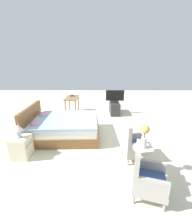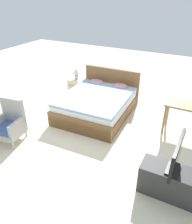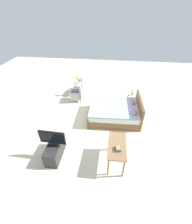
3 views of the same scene
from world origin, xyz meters
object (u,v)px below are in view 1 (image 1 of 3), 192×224
(armchair_by_window_left, at_px, (146,177))
(vanity_desk, at_px, (72,100))
(table_lamp, at_px, (18,129))
(armchair_by_window_right, at_px, (132,145))
(book_stack, at_px, (72,96))
(nightstand, at_px, (21,147))
(tv_flatscreen, at_px, (115,96))
(side_table, at_px, (142,158))
(flower_vase, at_px, (145,134))
(bed, at_px, (63,127))
(tv_stand, at_px, (114,108))

(armchair_by_window_left, height_order, vanity_desk, armchair_by_window_left)
(table_lamp, bearing_deg, vanity_desk, -11.77)
(armchair_by_window_right, relative_size, book_stack, 4.33)
(nightstand, bearing_deg, table_lamp, 90.00)
(tv_flatscreen, bearing_deg, table_lamp, 142.14)
(side_table, bearing_deg, flower_vase, -90.00)
(bed, bearing_deg, armchair_by_window_left, -139.43)
(side_table, height_order, vanity_desk, vanity_desk)
(armchair_by_window_right, distance_m, book_stack, 4.06)
(table_lamp, xyz_separation_m, vanity_desk, (3.32, -0.69, -0.10))
(table_lamp, height_order, tv_stand, table_lamp)
(bed, distance_m, nightstand, 1.35)
(armchair_by_window_right, distance_m, tv_flatscreen, 3.40)
(tv_stand, xyz_separation_m, tv_flatscreen, (0.00, -0.00, 0.54))
(bed, relative_size, tv_stand, 2.21)
(table_lamp, height_order, book_stack, table_lamp)
(armchair_by_window_left, bearing_deg, nightstand, 67.68)
(side_table, bearing_deg, table_lamp, 78.15)
(side_table, relative_size, flower_vase, 1.29)
(armchair_by_window_right, distance_m, table_lamp, 2.67)
(tv_stand, bearing_deg, armchair_by_window_left, -179.29)
(armchair_by_window_left, bearing_deg, bed, 40.57)
(bed, xyz_separation_m, armchair_by_window_right, (-1.16, -1.88, 0.08))
(tv_flatscreen, distance_m, vanity_desk, 1.90)
(armchair_by_window_right, xyz_separation_m, vanity_desk, (3.37, 1.95, 0.26))
(tv_stand, height_order, tv_flatscreen, tv_flatscreen)
(armchair_by_window_left, xyz_separation_m, tv_flatscreen, (4.42, 0.05, 0.42))
(nightstand, xyz_separation_m, table_lamp, (-0.00, 0.00, 0.47))
(book_stack, bearing_deg, armchair_by_window_right, -150.79)
(book_stack, bearing_deg, vanity_desk, -171.57)
(bed, height_order, nightstand, bed)
(armchair_by_window_right, distance_m, flower_vase, 0.75)
(armchair_by_window_left, height_order, nightstand, armchair_by_window_left)
(nightstand, distance_m, book_stack, 3.58)
(bed, distance_m, book_stack, 2.42)
(side_table, height_order, table_lamp, table_lamp)
(armchair_by_window_left, xyz_separation_m, armchair_by_window_right, (1.04, 0.00, 0.00))
(tv_flatscreen, bearing_deg, nightstand, 142.15)
(side_table, distance_m, tv_stand, 3.90)
(vanity_desk, bearing_deg, book_stack, 8.43)
(armchair_by_window_right, bearing_deg, vanity_desk, 30.05)
(tv_flatscreen, bearing_deg, book_stack, 85.49)
(nightstand, height_order, table_lamp, table_lamp)
(side_table, distance_m, flower_vase, 0.52)
(tv_flatscreen, relative_size, book_stack, 3.73)
(armchair_by_window_left, bearing_deg, flower_vase, -8.08)
(side_table, distance_m, vanity_desk, 4.39)
(bed, height_order, vanity_desk, bed)
(flower_vase, relative_size, vanity_desk, 0.46)
(vanity_desk, height_order, book_stack, book_stack)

